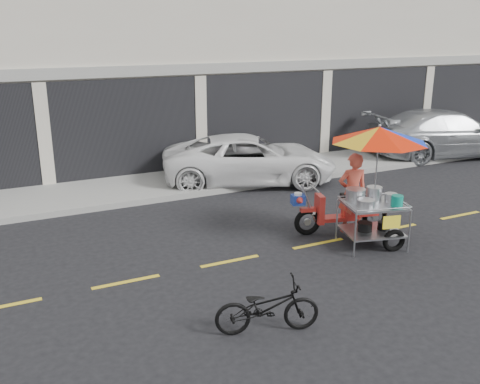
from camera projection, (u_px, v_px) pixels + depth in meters
name	position (u px, v px, depth m)	size (l,w,h in m)	color
ground	(318.00, 244.00, 11.00)	(90.00, 90.00, 0.00)	black
sidewalk	(214.00, 176.00, 15.72)	(45.00, 3.00, 0.15)	gray
shophouse_block	(229.00, 28.00, 20.03)	(36.00, 8.11, 10.40)	beige
centerline	(318.00, 244.00, 11.00)	(42.00, 0.10, 0.01)	gold
white_pickup	(249.00, 159.00, 15.17)	(2.26, 4.89, 1.36)	white
silver_pickup	(446.00, 133.00, 18.23)	(2.24, 5.50, 1.60)	#A9ADB2
near_bicycle	(267.00, 307.00, 7.71)	(0.53, 1.53, 0.80)	black
food_vendor_rig	(367.00, 167.00, 10.77)	(2.46, 2.38, 2.49)	black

